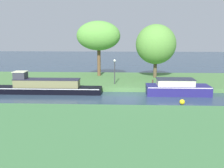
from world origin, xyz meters
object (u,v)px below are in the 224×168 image
Objects in this scene: navy_barge at (177,88)px; channel_buoy at (182,102)px; mooring_post_near at (153,83)px; willow_tree_left at (98,36)px; willow_tree_centre at (156,44)px; lamp_post at (115,68)px; black_narrowboat at (46,87)px.

channel_buoy is (-0.26, -3.44, -0.40)m from navy_barge.
mooring_post_near reaches higher than channel_buoy.
channel_buoy is (1.74, -5.00, -0.53)m from mooring_post_near.
willow_tree_left is 14.25m from channel_buoy.
navy_barge is 0.92× the size of willow_tree_centre.
lamp_post is at bearing -136.24° from willow_tree_centre.
black_narrowboat is at bearing -170.99° from mooring_post_near.
lamp_post is at bearing 131.60° from channel_buoy.
lamp_post is at bearing 163.39° from mooring_post_near.
navy_barge is 3.48m from channel_buoy.
mooring_post_near is at bearing -16.61° from lamp_post.
lamp_post reaches higher than navy_barge.
willow_tree_left is (-7.74, 7.65, 4.49)m from navy_barge.
lamp_post is 8.34m from channel_buoy.
willow_tree_centre is at bearing 95.13° from channel_buoy.
navy_barge is 0.57× the size of black_narrowboat.
willow_tree_centre is (-1.19, 6.93, 3.57)m from navy_barge.
channel_buoy is at bearing -70.79° from mooring_post_near.
willow_tree_centre is 2.44× the size of lamp_post.
mooring_post_near is (5.74, -6.10, -4.37)m from willow_tree_left.
lamp_post is 3.73× the size of mooring_post_near.
willow_tree_left reaches higher than navy_barge.
mooring_post_near is (-2.00, 1.55, 0.13)m from navy_barge.
navy_barge is 6.41m from lamp_post.
willow_tree_left reaches higher than channel_buoy.
channel_buoy is at bearing -48.40° from lamp_post.
willow_tree_left is 9.72× the size of mooring_post_near.
willow_tree_left is 6.65m from willow_tree_centre.
mooring_post_near is 5.32m from channel_buoy.
lamp_post is at bearing 23.35° from black_narrowboat.
black_narrowboat is at bearing 163.38° from channel_buoy.
willow_tree_left reaches higher than lamp_post.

